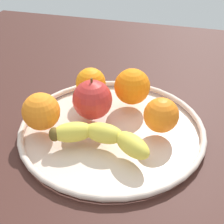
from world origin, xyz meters
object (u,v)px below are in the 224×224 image
(apple, at_px, (92,100))
(orange_front_left, at_px, (132,87))
(fruit_bowl, at_px, (112,128))
(orange_back_left, at_px, (161,115))
(orange_front_right, at_px, (41,112))
(orange_back_right, at_px, (91,83))
(banana, at_px, (101,137))

(apple, relative_size, orange_front_left, 1.13)
(fruit_bowl, distance_m, orange_front_left, 0.11)
(orange_back_left, relative_size, orange_front_right, 0.93)
(orange_back_left, bearing_deg, orange_front_right, 13.89)
(apple, bearing_deg, orange_back_right, -68.24)
(orange_front_right, xyz_separation_m, orange_back_right, (-0.05, -0.14, -0.00))
(banana, distance_m, orange_front_left, 0.16)
(orange_front_right, bearing_deg, apple, -143.30)
(orange_back_left, xyz_separation_m, orange_front_left, (0.08, -0.08, 0.01))
(orange_front_left, distance_m, orange_back_right, 0.09)
(apple, bearing_deg, banana, 117.94)
(banana, distance_m, orange_back_left, 0.12)
(orange_front_left, bearing_deg, orange_back_left, 132.43)
(banana, bearing_deg, orange_back_right, -61.93)
(fruit_bowl, distance_m, orange_front_right, 0.14)
(fruit_bowl, bearing_deg, apple, -20.19)
(orange_front_left, relative_size, orange_back_right, 1.16)
(orange_front_left, bearing_deg, banana, 82.38)
(banana, height_order, apple, apple)
(fruit_bowl, relative_size, orange_back_left, 5.49)
(orange_front_left, height_order, orange_front_right, orange_front_left)
(apple, bearing_deg, orange_back_left, 177.33)
(orange_front_left, bearing_deg, fruit_bowl, 78.60)
(banana, xyz_separation_m, orange_back_right, (0.07, -0.16, 0.01))
(banana, relative_size, apple, 2.26)
(orange_back_left, height_order, orange_back_right, same)
(apple, distance_m, orange_back_right, 0.08)
(orange_front_right, bearing_deg, orange_back_right, -110.67)
(fruit_bowl, bearing_deg, orange_front_right, 19.21)
(orange_front_left, xyz_separation_m, orange_front_right, (0.15, 0.14, -0.00))
(apple, xyz_separation_m, orange_back_right, (0.03, -0.08, -0.01))
(orange_front_left, bearing_deg, orange_back_right, -0.32)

